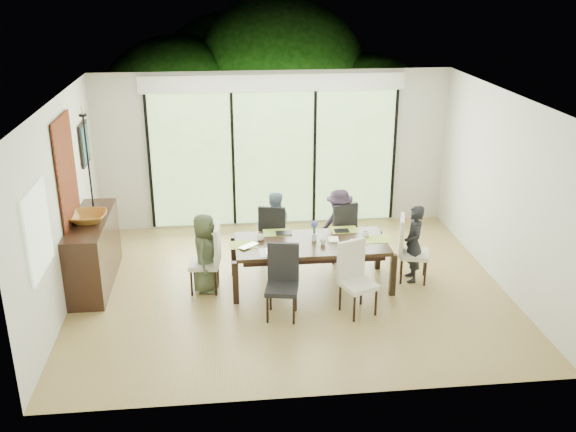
{
  "coord_description": "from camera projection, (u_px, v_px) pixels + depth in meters",
  "views": [
    {
      "loc": [
        -0.91,
        -8.1,
        4.22
      ],
      "look_at": [
        0.0,
        0.25,
        1.0
      ],
      "focal_mm": 40.0,
      "sensor_mm": 36.0,
      "label": 1
    }
  ],
  "objects": [
    {
      "name": "candlestick_pan",
      "position": [
        83.0,
        115.0,
        8.75
      ],
      "size": [
        0.11,
        0.11,
        0.03
      ],
      "primitive_type": "cylinder",
      "color": "black",
      "rests_on": "sideboard"
    },
    {
      "name": "table_leg_fl",
      "position": [
        236.0,
        283.0,
        8.6
      ],
      "size": [
        0.08,
        0.08,
        0.61
      ],
      "primitive_type": "cube",
      "color": "black",
      "rests_on": "floor"
    },
    {
      "name": "wall_right",
      "position": [
        504.0,
        191.0,
        8.94
      ],
      "size": [
        0.02,
        5.0,
        2.7
      ],
      "primitive_type": "cube",
      "color": "silver",
      "rests_on": "floor"
    },
    {
      "name": "person_far_right",
      "position": [
        339.0,
        225.0,
        9.84
      ],
      "size": [
        0.58,
        0.43,
        1.14
      ],
      "primitive_type": "imported",
      "rotation": [
        0.0,
        0.0,
        3.33
      ],
      "color": "#2B2030",
      "rests_on": "floor"
    },
    {
      "name": "glass_doors",
      "position": [
        274.0,
        159.0,
        10.98
      ],
      "size": [
        4.2,
        0.02,
        2.3
      ],
      "primitive_type": "cube",
      "color": "#598C3F",
      "rests_on": "wall_back"
    },
    {
      "name": "ceiling",
      "position": [
        290.0,
        98.0,
        8.15
      ],
      "size": [
        6.0,
        5.0,
        0.01
      ],
      "primitive_type": "cube",
      "color": "white",
      "rests_on": "wall_back"
    },
    {
      "name": "floor",
      "position": [
        290.0,
        288.0,
        9.12
      ],
      "size": [
        6.0,
        5.0,
        0.01
      ],
      "primitive_type": "cube",
      "color": "brown",
      "rests_on": "ground"
    },
    {
      "name": "platter_snacks",
      "position": [
        274.0,
        251.0,
        8.63
      ],
      "size": [
        0.18,
        0.18,
        0.01
      ],
      "primitive_type": "cube",
      "color": "orange",
      "rests_on": "table_top"
    },
    {
      "name": "person_right_end",
      "position": [
        413.0,
        244.0,
        9.16
      ],
      "size": [
        0.36,
        0.55,
        1.14
      ],
      "primitive_type": "imported",
      "rotation": [
        0.0,
        0.0,
        -1.62
      ],
      "color": "black",
      "rests_on": "floor"
    },
    {
      "name": "wall_back",
      "position": [
        274.0,
        150.0,
        10.96
      ],
      "size": [
        6.0,
        0.02,
        2.7
      ],
      "primitive_type": "cube",
      "color": "beige",
      "rests_on": "floor"
    },
    {
      "name": "placemat_left",
      "position": [
        243.0,
        245.0,
        8.88
      ],
      "size": [
        0.39,
        0.28,
        0.01
      ],
      "primitive_type": "cube",
      "color": "#93AB3D",
      "rests_on": "table_top"
    },
    {
      "name": "art_canvas",
      "position": [
        86.0,
        144.0,
        9.77
      ],
      "size": [
        0.01,
        0.45,
        0.55
      ],
      "primitive_type": "cube",
      "color": "#163E49",
      "rests_on": "wall_left"
    },
    {
      "name": "hyacinth_blooms",
      "position": [
        314.0,
        224.0,
        8.94
      ],
      "size": [
        0.1,
        0.1,
        0.1
      ],
      "primitive_type": "sphere",
      "color": "#444AAA",
      "rests_on": "table_top"
    },
    {
      "name": "chair_left_end",
      "position": [
        204.0,
        258.0,
        8.89
      ],
      "size": [
        0.44,
        0.44,
        0.97
      ],
      "primitive_type": null,
      "rotation": [
        0.0,
        0.0,
        -1.67
      ],
      "color": "silver",
      "rests_on": "floor"
    },
    {
      "name": "candlestick_base",
      "position": [
        94.0,
        209.0,
        9.24
      ],
      "size": [
        0.11,
        0.11,
        0.04
      ],
      "primitive_type": "cylinder",
      "color": "black",
      "rests_on": "sideboard"
    },
    {
      "name": "blinds_header",
      "position": [
        273.0,
        83.0,
        10.51
      ],
      "size": [
        4.4,
        0.06,
        0.28
      ],
      "primitive_type": "cube",
      "color": "white",
      "rests_on": "wall_back"
    },
    {
      "name": "laptop",
      "position": [
        251.0,
        247.0,
        8.79
      ],
      "size": [
        0.34,
        0.33,
        0.02
      ],
      "primitive_type": "imported",
      "rotation": [
        0.0,
        0.0,
        0.72
      ],
      "color": "silver",
      "rests_on": "table_top"
    },
    {
      "name": "chair_right_end",
      "position": [
        414.0,
        249.0,
        9.19
      ],
      "size": [
        0.5,
        0.5,
        0.97
      ],
      "primitive_type": null,
      "rotation": [
        0.0,
        0.0,
        1.29
      ],
      "color": "silver",
      "rests_on": "floor"
    },
    {
      "name": "candlestick_shaft",
      "position": [
        88.0,
        163.0,
        8.99
      ],
      "size": [
        0.03,
        0.03,
        1.37
      ],
      "primitive_type": "cylinder",
      "color": "black",
      "rests_on": "sideboard"
    },
    {
      "name": "cup_a",
      "position": [
        261.0,
        237.0,
        9.03
      ],
      "size": [
        0.15,
        0.15,
        0.08
      ],
      "primitive_type": "imported",
      "rotation": [
        0.0,
        0.0,
        0.67
      ],
      "color": "white",
      "rests_on": "table_top"
    },
    {
      "name": "vase",
      "position": [
        314.0,
        237.0,
        9.01
      ],
      "size": [
        0.07,
        0.07,
        0.11
      ],
      "primitive_type": "cylinder",
      "color": "silver",
      "rests_on": "table_top"
    },
    {
      "name": "art_frame",
      "position": [
        84.0,
        144.0,
        9.77
      ],
      "size": [
        0.03,
        0.55,
        0.65
      ],
      "primitive_type": "cube",
      "color": "black",
      "rests_on": "wall_left"
    },
    {
      "name": "table_leg_fr",
      "position": [
        393.0,
        275.0,
        8.81
      ],
      "size": [
        0.08,
        0.08,
        0.61
      ],
      "primitive_type": "cube",
      "color": "black",
      "rests_on": "floor"
    },
    {
      "name": "papers",
      "position": [
        361.0,
        241.0,
        9.0
      ],
      "size": [
        0.26,
        0.19,
        0.0
      ],
      "primitive_type": "cube",
      "color": "white",
      "rests_on": "table_top"
    },
    {
      "name": "tablet_far_l",
      "position": [
        284.0,
        233.0,
        9.26
      ],
      "size": [
        0.23,
        0.16,
        0.01
      ],
      "primitive_type": "cube",
      "color": "black",
      "rests_on": "table_top"
    },
    {
      "name": "cup_b",
      "position": [
        323.0,
        242.0,
        8.88
      ],
      "size": [
        0.11,
        0.11,
        0.08
      ],
      "primitive_type": "imported",
      "rotation": [
        0.0,
        0.0,
        1.88
      ],
      "color": "white",
      "rests_on": "table_top"
    },
    {
      "name": "side_window",
      "position": [
        38.0,
        231.0,
        7.17
      ],
      "size": [
        0.02,
        0.9,
        1.0
      ],
      "primitive_type": "cube",
      "color": "#8CAD7F",
      "rests_on": "wall_left"
    },
    {
      "name": "placemat_right",
      "position": [
        378.0,
        239.0,
        9.07
      ],
      "size": [
        0.39,
        0.28,
        0.01
      ],
      "primitive_type": "cube",
      "color": "#93B33F",
      "rests_on": "table_top"
    },
    {
      "name": "platter_base",
      "position": [
        274.0,
        252.0,
        8.64
      ],
      "size": [
        0.23,
        0.23,
        0.02
      ],
      "primitive_type": "cube",
      "color": "white",
      "rests_on": "table_top"
    },
    {
      "name": "mullion_d",
      "position": [
        394.0,
        156.0,
        11.18
      ],
      "size": [
        0.05,
        0.04,
        2.3
      ],
      "primitive_type": "cube",
      "color": "black",
      "rests_on": "wall_back"
    },
    {
      "name": "cup_c",
      "position": [
        366.0,
        234.0,
        9.14
      ],
      "size": [
        0.14,
        0.14,
        0.08
      ],
      "primitive_type": "imported",
      "rotation": [
        0.0,
        0.0,
        3.5
      ],
      "color": "white",
      "rests_on": "table_top"
    },
    {
      "name": "table_leg_bl",
      "position": [
        234.0,
        256.0,
        9.4
      ],
      "size": [
        0.08,
        0.08,
        0.61
      ],
      "primitive_type": "cube",
      "color": "black",
      "rests_on": "floor"
    },
    {
      "name": "tapestry",
      "position": [
        67.0,
        172.0,
        8.58
      ],
      "size": [
        0.02,
        1.0,
        1.5
      ],
      "primitive_type": "cube",
      "color": "maroon",
      "rests_on": "wall_left"
    },
    {
      "name": "hyacinth_stems",
      "position": [
        314.0,
        230.0,
        8.97
      ],
      "size": [
        0.04,
        0.04,
        0.14
      ],
      "primitive_type": "cylinder",
      "color": "#337226",
      "rests_on": "table_top"
    },
    {
      "name": "wall_left",
      "position": [
        60.0,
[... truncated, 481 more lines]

